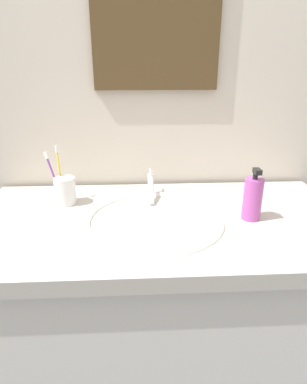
{
  "coord_description": "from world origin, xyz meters",
  "views": [
    {
      "loc": [
        -0.08,
        -1.0,
        1.41
      ],
      "look_at": [
        -0.03,
        0.01,
        1.01
      ],
      "focal_mm": 30.69,
      "sensor_mm": 36.0,
      "label": 1
    }
  ],
  "objects_px": {
    "toothbrush_purple": "(53,174)",
    "soap_dispenser": "(253,198)",
    "toothbrush_cup": "(65,191)",
    "wall_mirror": "(156,14)",
    "faucet": "(151,186)",
    "toothbrush_yellow": "(59,170)"
  },
  "relations": [
    {
      "from": "faucet",
      "to": "toothbrush_cup",
      "type": "relative_size",
      "value": 1.66
    },
    {
      "from": "toothbrush_purple",
      "to": "soap_dispenser",
      "type": "relative_size",
      "value": 1.06
    },
    {
      "from": "faucet",
      "to": "toothbrush_cup",
      "type": "distance_m",
      "value": 0.32
    },
    {
      "from": "toothbrush_purple",
      "to": "soap_dispenser",
      "type": "xyz_separation_m",
      "value": [
        0.68,
        -0.17,
        -0.04
      ]
    },
    {
      "from": "faucet",
      "to": "toothbrush_purple",
      "type": "height_order",
      "value": "toothbrush_purple"
    },
    {
      "from": "toothbrush_cup",
      "to": "toothbrush_purple",
      "type": "bearing_deg",
      "value": 165.1
    },
    {
      "from": "toothbrush_cup",
      "to": "soap_dispenser",
      "type": "bearing_deg",
      "value": -14.0
    },
    {
      "from": "toothbrush_yellow",
      "to": "toothbrush_purple",
      "type": "distance_m",
      "value": 0.03
    },
    {
      "from": "toothbrush_cup",
      "to": "toothbrush_purple",
      "type": "relative_size",
      "value": 0.53
    },
    {
      "from": "toothbrush_yellow",
      "to": "soap_dispenser",
      "type": "bearing_deg",
      "value": -16.08
    },
    {
      "from": "wall_mirror",
      "to": "toothbrush_yellow",
      "type": "bearing_deg",
      "value": -155.33
    },
    {
      "from": "toothbrush_cup",
      "to": "wall_mirror",
      "type": "bearing_deg",
      "value": 29.98
    },
    {
      "from": "soap_dispenser",
      "to": "faucet",
      "type": "bearing_deg",
      "value": 146.6
    },
    {
      "from": "toothbrush_purple",
      "to": "wall_mirror",
      "type": "relative_size",
      "value": 0.36
    },
    {
      "from": "toothbrush_cup",
      "to": "toothbrush_purple",
      "type": "xyz_separation_m",
      "value": [
        -0.04,
        0.01,
        0.06
      ]
    },
    {
      "from": "toothbrush_cup",
      "to": "toothbrush_yellow",
      "type": "xyz_separation_m",
      "value": [
        -0.02,
        0.03,
        0.07
      ]
    },
    {
      "from": "soap_dispenser",
      "to": "toothbrush_yellow",
      "type": "bearing_deg",
      "value": 163.92
    },
    {
      "from": "toothbrush_cup",
      "to": "soap_dispenser",
      "type": "distance_m",
      "value": 0.66
    },
    {
      "from": "toothbrush_yellow",
      "to": "soap_dispenser",
      "type": "distance_m",
      "value": 0.69
    },
    {
      "from": "toothbrush_purple",
      "to": "wall_mirror",
      "type": "height_order",
      "value": "wall_mirror"
    },
    {
      "from": "toothbrush_yellow",
      "to": "wall_mirror",
      "type": "relative_size",
      "value": 0.39
    },
    {
      "from": "toothbrush_purple",
      "to": "wall_mirror",
      "type": "distance_m",
      "value": 0.69
    }
  ]
}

